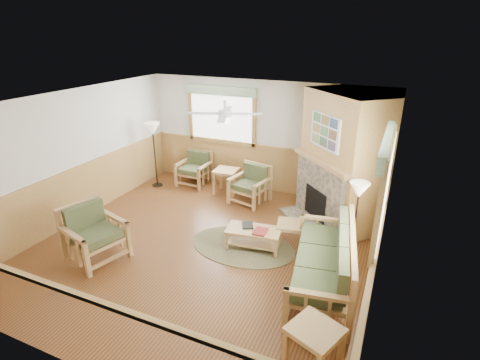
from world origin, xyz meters
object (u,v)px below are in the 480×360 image
at_px(coffee_table, 253,239).
at_px(end_table_sofa, 313,349).
at_px(armchair_left, 95,234).
at_px(floor_lamp_left, 155,155).
at_px(sofa, 322,260).
at_px(armchair_back_right, 250,185).
at_px(armchair_back_left, 194,169).
at_px(end_table_chairs, 226,181).
at_px(footstool, 290,233).
at_px(floor_lamp_right, 355,222).

xyz_separation_m(coffee_table, end_table_sofa, (1.64, -2.19, 0.11)).
xyz_separation_m(armchair_left, floor_lamp_left, (-0.98, 3.16, 0.35)).
relative_size(sofa, armchair_back_right, 2.52).
relative_size(armchair_back_left, end_table_chairs, 1.38).
bearing_deg(footstool, floor_lamp_right, -2.13).
distance_m(armchair_back_right, coffee_table, 2.00).
relative_size(armchair_back_right, armchair_left, 0.89).
bearing_deg(end_table_chairs, floor_lamp_left, -170.12).
xyz_separation_m(armchair_back_right, armchair_left, (-1.58, -3.22, 0.05)).
relative_size(armchair_back_left, armchair_left, 0.86).
xyz_separation_m(sofa, end_table_chairs, (-2.94, 2.70, -0.20)).
bearing_deg(armchair_left, end_table_chairs, 2.36).
bearing_deg(armchair_left, footstool, -41.98).
bearing_deg(armchair_left, floor_lamp_left, 33.40).
distance_m(sofa, armchair_left, 3.87).
xyz_separation_m(armchair_back_right, coffee_table, (0.83, -1.81, -0.24)).
distance_m(armchair_back_left, footstool, 3.62).
bearing_deg(armchair_back_right, coffee_table, -53.94).
distance_m(end_table_sofa, floor_lamp_left, 6.41).
height_order(armchair_back_right, coffee_table, armchair_back_right).
height_order(armchair_back_right, armchair_left, armchair_left).
relative_size(armchair_back_right, floor_lamp_right, 0.59).
xyz_separation_m(armchair_back_left, floor_lamp_left, (-0.83, -0.49, 0.42)).
bearing_deg(end_table_chairs, floor_lamp_right, -27.04).
height_order(armchair_left, floor_lamp_left, floor_lamp_left).
relative_size(armchair_back_right, footstool, 1.78).
relative_size(sofa, floor_lamp_right, 1.49).
height_order(floor_lamp_left, floor_lamp_right, floor_lamp_left).
distance_m(armchair_left, floor_lamp_left, 3.32).
relative_size(sofa, end_table_sofa, 3.50).
bearing_deg(floor_lamp_left, end_table_chairs, 9.88).
bearing_deg(footstool, armchair_back_right, 135.55).
bearing_deg(armchair_back_left, end_table_sofa, -45.47).
distance_m(armchair_back_left, armchair_left, 3.65).
height_order(armchair_back_left, coffee_table, armchair_back_left).
relative_size(coffee_table, end_table_chairs, 1.61).
bearing_deg(armchair_back_left, sofa, -35.02).
distance_m(armchair_back_right, footstool, 1.97).
relative_size(sofa, end_table_chairs, 3.57).
xyz_separation_m(coffee_table, footstool, (0.57, 0.44, 0.01)).
xyz_separation_m(floor_lamp_left, floor_lamp_right, (5.10, -1.35, -0.11)).
bearing_deg(floor_lamp_right, end_table_chairs, 152.96).
distance_m(armchair_back_right, end_table_chairs, 0.78).
bearing_deg(armchair_back_right, footstool, -33.05).
distance_m(armchair_back_left, end_table_chairs, 1.03).
distance_m(coffee_table, end_table_sofa, 2.74).
height_order(end_table_chairs, floor_lamp_right, floor_lamp_right).
distance_m(armchair_left, end_table_sofa, 4.13).
distance_m(end_table_chairs, footstool, 2.68).
distance_m(armchair_back_right, floor_lamp_left, 2.60).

